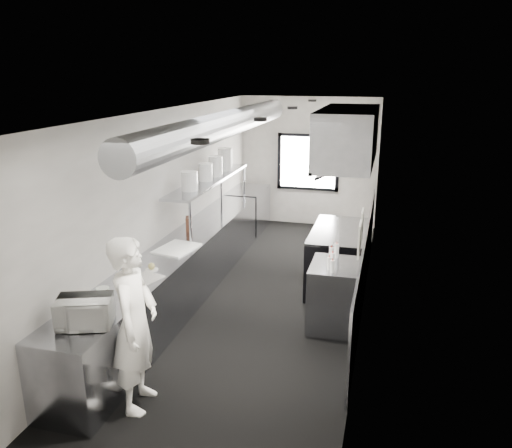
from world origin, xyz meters
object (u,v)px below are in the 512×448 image
Objects in this scene: far_work_table at (248,210)px; squeeze_bottle_e at (336,251)px; deli_tub_b at (103,292)px; squeeze_bottle_a at (332,266)px; range at (338,258)px; bottle_station at (335,296)px; exhaust_hood at (348,137)px; plate_stack_c at (216,166)px; prep_counter at (180,273)px; plate_stack_d at (225,159)px; microwave at (85,312)px; plate_stack_a at (189,181)px; knife_block at (189,224)px; squeeze_bottle_d at (331,254)px; plate_stack_b at (206,172)px; squeeze_bottle_b at (329,263)px; cutting_board at (177,248)px; squeeze_bottle_c at (332,259)px; small_plate at (152,270)px; deli_tub_a at (86,304)px; pass_shelf at (210,181)px.

squeeze_bottle_e is at bearing -58.05° from far_work_table.
deli_tub_b is 0.94× the size of squeeze_bottle_a.
range is 1.78× the size of bottle_station.
exhaust_hood is 1.80m from squeeze_bottle_e.
prep_counter is at bearing -89.22° from plate_stack_c.
plate_stack_d reaches higher than far_work_table.
microwave is 3.18m from plate_stack_a.
knife_block is 1.16× the size of squeeze_bottle_d.
squeeze_bottle_e is at bearing -34.93° from knife_block.
exhaust_hood is 2.61m from plate_stack_d.
plate_stack_b is 1.83× the size of squeeze_bottle_a.
range is 9.68× the size of squeeze_bottle_b.
plate_stack_a is at bearing -70.33° from knife_block.
far_work_table is 5.58m from deli_tub_b.
cutting_board is at bearing 174.45° from squeeze_bottle_b.
bottle_station is at bearing -58.49° from squeeze_bottle_d.
range is at bearing 93.13° from squeeze_bottle_a.
squeeze_bottle_d reaches higher than squeeze_bottle_c.
far_work_table is at bearing 90.73° from small_plate.
far_work_table is 5.68× the size of knife_block.
bottle_station is 0.57m from squeeze_bottle_b.
prep_counter is at bearing 175.03° from bottle_station.
cutting_board is (0.05, -0.18, 0.46)m from prep_counter.
bottle_station is 4.50× the size of squeeze_bottle_e.
deli_tub_b reaches higher than cutting_board.
deli_tub_b is 0.82× the size of squeeze_bottle_d.
exhaust_hood is 13.87× the size of squeeze_bottle_a.
exhaust_hood is at bearing 91.13° from squeeze_bottle_a.
small_plate is at bearing 80.63° from deli_tub_a.
range is 2.43m from knife_block.
far_work_table is 2.68m from plate_stack_b.
prep_counter is at bearing 86.52° from deli_tub_a.
bottle_station is 2.42m from small_plate.
bottle_station is at bearing 25.63° from microwave.
exhaust_hood reaches higher than plate_stack_b.
small_plate is 2.35m from squeeze_bottle_d.
squeeze_bottle_d is 0.91× the size of squeeze_bottle_e.
plate_stack_c is (0.02, 1.14, 0.03)m from plate_stack_a.
microwave reaches higher than bottle_station.
exhaust_hood is 2.46m from pass_shelf.
microwave is (-2.17, -3.70, -1.34)m from exhaust_hood.
plate_stack_d reaches higher than knife_block.
pass_shelf is 0.96m from knife_block.
microwave reaches higher than range.
prep_counter is at bearing -90.00° from far_work_table.
squeeze_bottle_a is at bearing -11.83° from prep_counter.
range is 9.72× the size of small_plate.
squeeze_bottle_e reaches higher than range.
plate_stack_d is (-2.22, 1.10, 1.30)m from range.
knife_block is at bearing 129.63° from plate_stack_a.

